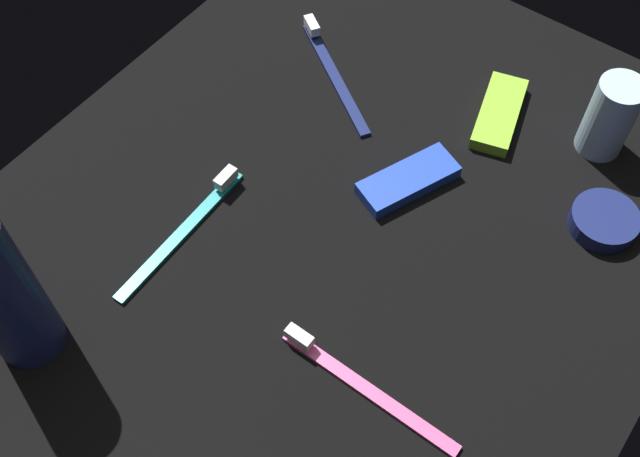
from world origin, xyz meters
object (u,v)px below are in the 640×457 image
(deodorant_stick, at_px, (610,117))
(snack_bar_blue, at_px, (408,180))
(toothbrush_teal, at_px, (188,224))
(cream_tin_left, at_px, (604,221))
(toothbrush_pink, at_px, (358,382))
(snack_bar_lime, at_px, (499,114))
(toothbrush_navy, at_px, (332,68))

(deodorant_stick, height_order, snack_bar_blue, deodorant_stick)
(toothbrush_teal, relative_size, cream_tin_left, 2.70)
(toothbrush_pink, height_order, snack_bar_lime, toothbrush_pink)
(toothbrush_pink, xyz_separation_m, snack_bar_blue, (0.21, 0.08, 0.00))
(toothbrush_pink, height_order, snack_bar_blue, toothbrush_pink)
(toothbrush_navy, bearing_deg, cream_tin_left, -91.71)
(snack_bar_lime, bearing_deg, snack_bar_blue, 151.01)
(deodorant_stick, height_order, cream_tin_left, deodorant_stick)
(deodorant_stick, distance_m, snack_bar_blue, 0.21)
(snack_bar_blue, distance_m, cream_tin_left, 0.19)
(toothbrush_pink, height_order, cream_tin_left, toothbrush_pink)
(deodorant_stick, relative_size, toothbrush_teal, 0.50)
(deodorant_stick, xyz_separation_m, snack_bar_lime, (-0.03, 0.10, -0.04))
(toothbrush_navy, height_order, cream_tin_left, toothbrush_navy)
(cream_tin_left, bearing_deg, snack_bar_blue, 111.46)
(snack_bar_lime, xyz_separation_m, cream_tin_left, (-0.06, -0.15, 0.00))
(cream_tin_left, bearing_deg, toothbrush_navy, 88.29)
(snack_bar_lime, bearing_deg, cream_tin_left, -128.55)
(toothbrush_pink, distance_m, snack_bar_lime, 0.34)
(toothbrush_navy, xyz_separation_m, toothbrush_pink, (-0.29, -0.24, 0.00))
(snack_bar_blue, bearing_deg, snack_bar_lime, 9.73)
(deodorant_stick, distance_m, cream_tin_left, 0.11)
(toothbrush_teal, xyz_separation_m, snack_bar_blue, (0.17, -0.14, 0.00))
(deodorant_stick, distance_m, toothbrush_navy, 0.30)
(deodorant_stick, bearing_deg, snack_bar_blue, 140.78)
(toothbrush_navy, relative_size, toothbrush_pink, 0.88)
(snack_bar_lime, distance_m, cream_tin_left, 0.16)
(toothbrush_teal, height_order, toothbrush_pink, same)
(toothbrush_navy, xyz_separation_m, snack_bar_lime, (0.05, -0.19, 0.00))
(snack_bar_blue, xyz_separation_m, cream_tin_left, (0.07, -0.18, 0.00))
(toothbrush_navy, height_order, snack_bar_lime, toothbrush_navy)
(toothbrush_teal, height_order, cream_tin_left, toothbrush_teal)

